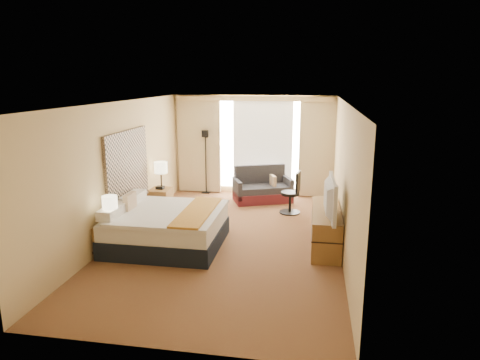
% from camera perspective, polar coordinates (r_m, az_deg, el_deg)
% --- Properties ---
extents(floor, '(4.20, 7.00, 0.02)m').
position_cam_1_polar(floor, '(8.31, -1.60, -7.90)').
color(floor, '#501B17').
rests_on(floor, ground).
extents(ceiling, '(4.20, 7.00, 0.02)m').
position_cam_1_polar(ceiling, '(7.75, -1.72, 10.30)').
color(ceiling, silver).
rests_on(ceiling, wall_back).
extents(wall_back, '(4.20, 0.02, 2.60)m').
position_cam_1_polar(wall_back, '(11.33, 1.82, 4.66)').
color(wall_back, '#D6B782').
rests_on(wall_back, ground).
extents(wall_front, '(4.20, 0.02, 2.60)m').
position_cam_1_polar(wall_front, '(4.69, -10.13, -8.28)').
color(wall_front, '#D6B782').
rests_on(wall_front, ground).
extents(wall_left, '(0.02, 7.00, 2.60)m').
position_cam_1_polar(wall_left, '(8.59, -15.54, 1.36)').
color(wall_left, '#D6B782').
rests_on(wall_left, ground).
extents(wall_right, '(0.02, 7.00, 2.60)m').
position_cam_1_polar(wall_right, '(7.80, 13.64, 0.30)').
color(wall_right, '#D6B782').
rests_on(wall_right, ground).
extents(headboard, '(0.06, 1.85, 1.50)m').
position_cam_1_polar(headboard, '(8.75, -14.75, 1.49)').
color(headboard, black).
rests_on(headboard, wall_left).
extents(nightstand_left, '(0.45, 0.52, 0.55)m').
position_cam_1_polar(nightstand_left, '(7.86, -16.77, -7.61)').
color(nightstand_left, brown).
rests_on(nightstand_left, floor).
extents(nightstand_right, '(0.45, 0.52, 0.55)m').
position_cam_1_polar(nightstand_right, '(10.04, -10.51, -2.70)').
color(nightstand_right, brown).
rests_on(nightstand_right, floor).
extents(media_dresser, '(0.50, 1.80, 0.70)m').
position_cam_1_polar(media_dresser, '(8.05, 11.35, -6.23)').
color(media_dresser, brown).
rests_on(media_dresser, floor).
extents(window, '(2.30, 0.02, 2.30)m').
position_cam_1_polar(window, '(11.26, 3.06, 4.70)').
color(window, white).
rests_on(window, wall_back).
extents(curtains, '(4.12, 0.19, 2.56)m').
position_cam_1_polar(curtains, '(11.20, 1.72, 5.12)').
color(curtains, beige).
rests_on(curtains, floor).
extents(bed, '(1.99, 1.82, 0.96)m').
position_cam_1_polar(bed, '(8.02, -9.80, -6.22)').
color(bed, black).
rests_on(bed, floor).
extents(loveseat, '(1.58, 1.22, 0.88)m').
position_cam_1_polar(loveseat, '(10.78, 3.00, -1.28)').
color(loveseat, '#5B1A20').
rests_on(loveseat, floor).
extents(floor_lamp, '(0.21, 0.21, 1.70)m').
position_cam_1_polar(floor_lamp, '(11.39, -4.62, 4.15)').
color(floor_lamp, black).
rests_on(floor_lamp, floor).
extents(desk_chair, '(0.47, 0.47, 0.98)m').
position_cam_1_polar(desk_chair, '(9.81, 7.01, -1.97)').
color(desk_chair, black).
rests_on(desk_chair, floor).
extents(lamp_left, '(0.26, 0.26, 0.54)m').
position_cam_1_polar(lamp_left, '(7.56, -16.97, -2.94)').
color(lamp_left, black).
rests_on(lamp_left, nightstand_left).
extents(lamp_right, '(0.30, 0.30, 0.63)m').
position_cam_1_polar(lamp_right, '(9.87, -10.52, 1.57)').
color(lamp_right, black).
rests_on(lamp_right, nightstand_right).
extents(tissue_box, '(0.14, 0.14, 0.10)m').
position_cam_1_polar(tissue_box, '(7.80, -16.59, -5.21)').
color(tissue_box, '#9BBDF0').
rests_on(tissue_box, nightstand_left).
extents(telephone, '(0.18, 0.15, 0.07)m').
position_cam_1_polar(telephone, '(9.96, -10.60, -1.00)').
color(telephone, black).
rests_on(telephone, nightstand_right).
extents(television, '(0.19, 1.19, 0.68)m').
position_cam_1_polar(television, '(7.42, 11.29, -2.31)').
color(television, black).
rests_on(television, media_dresser).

